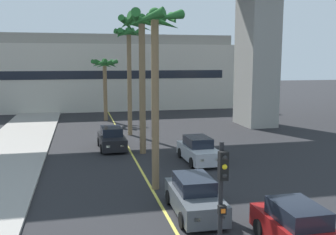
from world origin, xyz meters
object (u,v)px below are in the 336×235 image
at_px(palm_tree_mid_median, 155,48).
at_px(palm_tree_farthest_median, 129,52).
at_px(traffic_light_median_near, 222,198).
at_px(car_queue_third, 198,150).
at_px(car_queue_front, 299,230).
at_px(palm_tree_far_median, 105,71).
at_px(car_queue_second, 112,139).
at_px(palm_tree_near_median, 142,46).
at_px(car_queue_fourth, 194,197).

height_order(palm_tree_mid_median, palm_tree_farthest_median, palm_tree_farthest_median).
bearing_deg(traffic_light_median_near, car_queue_third, 75.23).
distance_m(car_queue_front, palm_tree_far_median, 30.59).
xyz_separation_m(car_queue_second, palm_tree_mid_median, (1.40, -9.31, 6.15)).
height_order(palm_tree_near_median, palm_tree_farthest_median, palm_tree_near_median).
bearing_deg(palm_tree_far_median, car_queue_third, -76.08).
relative_size(car_queue_fourth, traffic_light_median_near, 0.98).
bearing_deg(palm_tree_far_median, palm_tree_near_median, -84.33).
xyz_separation_m(car_queue_fourth, palm_tree_farthest_median, (-0.41, 17.66, 6.26)).
xyz_separation_m(car_queue_fourth, palm_tree_mid_median, (-0.95, 3.45, 6.15)).
xyz_separation_m(car_queue_second, car_queue_fourth, (2.35, -12.76, 0.00)).
bearing_deg(palm_tree_mid_median, palm_tree_near_median, 85.60).
relative_size(car_queue_fourth, palm_tree_far_median, 0.64).
bearing_deg(palm_tree_far_median, car_queue_front, -81.69).
relative_size(car_queue_second, car_queue_fourth, 1.00).
relative_size(car_queue_second, car_queue_third, 1.00).
distance_m(palm_tree_near_median, palm_tree_far_median, 15.41).
xyz_separation_m(car_queue_fourth, traffic_light_median_near, (-0.92, -5.50, 1.99)).
bearing_deg(car_queue_third, car_queue_second, 135.98).
distance_m(car_queue_front, traffic_light_median_near, 4.30).
bearing_deg(traffic_light_median_near, palm_tree_near_median, 88.10).
distance_m(car_queue_third, traffic_light_median_near, 14.06).
height_order(car_queue_fourth, palm_tree_farthest_median, palm_tree_farthest_median).
xyz_separation_m(car_queue_front, car_queue_fourth, (-2.49, 3.79, 0.00)).
xyz_separation_m(car_queue_second, car_queue_third, (4.98, -4.81, 0.00)).
distance_m(palm_tree_mid_median, palm_tree_farthest_median, 14.22).
bearing_deg(traffic_light_median_near, palm_tree_mid_median, 90.21).
bearing_deg(palm_tree_far_median, traffic_light_median_near, -88.25).
distance_m(car_queue_front, palm_tree_near_median, 16.37).
distance_m(car_queue_second, car_queue_third, 6.93).
relative_size(traffic_light_median_near, palm_tree_farthest_median, 0.47).
relative_size(palm_tree_mid_median, palm_tree_farthest_median, 0.97).
bearing_deg(car_queue_fourth, traffic_light_median_near, -99.47).
bearing_deg(car_queue_front, car_queue_third, 89.31).
height_order(car_queue_front, palm_tree_near_median, palm_tree_near_median).
bearing_deg(car_queue_front, palm_tree_mid_median, 115.40).
relative_size(car_queue_second, traffic_light_median_near, 0.99).
height_order(car_queue_fourth, palm_tree_near_median, palm_tree_near_median).
bearing_deg(car_queue_fourth, car_queue_third, 71.70).
bearing_deg(car_queue_front, palm_tree_near_median, 100.98).
xyz_separation_m(car_queue_front, palm_tree_mid_median, (-3.44, 7.24, 6.15)).
bearing_deg(car_queue_fourth, palm_tree_mid_median, 105.39).
distance_m(car_queue_fourth, palm_tree_farthest_median, 18.75).
height_order(car_queue_front, traffic_light_median_near, traffic_light_median_near).
distance_m(traffic_light_median_near, palm_tree_near_median, 17.08).
height_order(car_queue_second, palm_tree_farthest_median, palm_tree_farthest_median).
relative_size(car_queue_third, palm_tree_near_median, 0.44).
distance_m(car_queue_third, palm_tree_near_median, 7.78).
xyz_separation_m(car_queue_front, palm_tree_near_median, (-2.86, 14.75, 6.52)).
distance_m(car_queue_front, palm_tree_farthest_median, 22.53).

